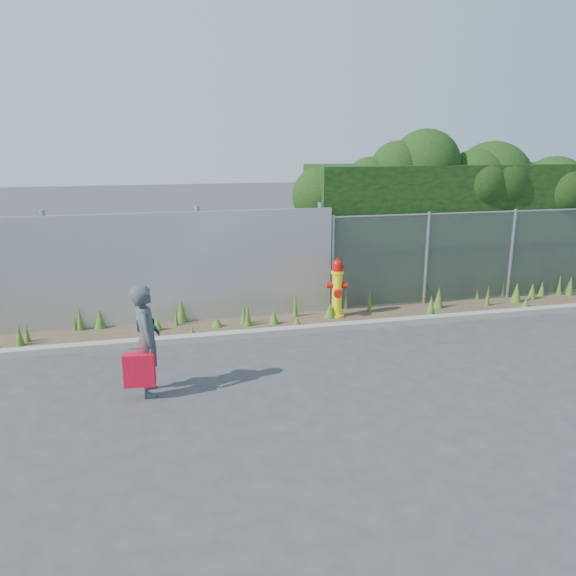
% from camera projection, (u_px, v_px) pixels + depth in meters
% --- Properties ---
extents(ground, '(80.00, 80.00, 0.00)m').
position_uv_depth(ground, '(327.00, 369.00, 8.91)').
color(ground, '#38383A').
rests_on(ground, ground).
extents(curb, '(16.00, 0.22, 0.12)m').
position_uv_depth(curb, '(298.00, 330.00, 10.59)').
color(curb, gray).
rests_on(curb, ground).
extents(weed_strip, '(16.00, 1.34, 0.55)m').
position_uv_depth(weed_strip, '(314.00, 313.00, 11.36)').
color(weed_strip, '#483A29').
rests_on(weed_strip, ground).
extents(corrugated_fence, '(8.50, 0.21, 2.30)m').
position_uv_depth(corrugated_fence, '(118.00, 271.00, 10.70)').
color(corrugated_fence, '#A4A6AB').
rests_on(corrugated_fence, ground).
extents(chainlink_fence, '(6.50, 0.07, 2.05)m').
position_uv_depth(chainlink_fence, '(470.00, 256.00, 12.44)').
color(chainlink_fence, gray).
rests_on(chainlink_fence, ground).
extents(hedge, '(7.75, 1.93, 3.78)m').
position_uv_depth(hedge, '(462.00, 208.00, 13.22)').
color(hedge, black).
rests_on(hedge, ground).
extents(fire_hydrant, '(0.42, 0.37, 1.24)m').
position_uv_depth(fire_hydrant, '(337.00, 289.00, 11.38)').
color(fire_hydrant, '#FFEE0D').
rests_on(fire_hydrant, ground).
extents(woman, '(0.41, 0.60, 1.60)m').
position_uv_depth(woman, '(147.00, 340.00, 7.89)').
color(woman, '#116A6B').
rests_on(woman, ground).
extents(red_tote_bag, '(0.43, 0.16, 0.56)m').
position_uv_depth(red_tote_bag, '(139.00, 370.00, 7.76)').
color(red_tote_bag, '#BA0A22').
extents(black_shoulder_bag, '(0.22, 0.09, 0.17)m').
position_uv_depth(black_shoulder_bag, '(146.00, 325.00, 7.98)').
color(black_shoulder_bag, black).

